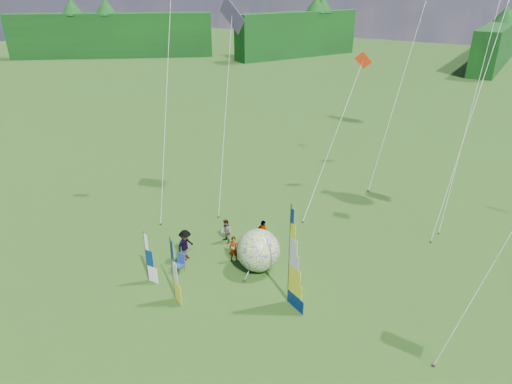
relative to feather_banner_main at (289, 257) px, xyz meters
The scene contains 17 objects.
ground 4.76m from the feather_banner_main, 104.36° to the right, with size 220.00×220.00×0.00m, color #39681C.
treeline_ring 4.19m from the feather_banner_main, 104.36° to the right, with size 210.00×210.00×8.00m, color #0C440E, non-canonical shape.
feather_banner_main is the anchor object (origin of this frame).
side_banner_left 5.76m from the feather_banner_main, 150.03° to the right, with size 0.96×0.10×3.45m, color yellow, non-canonical shape.
side_banner_far 7.65m from the feather_banner_main, 161.08° to the right, with size 0.87×0.10×2.91m, color white, non-canonical shape.
bol_inflatable 3.51m from the feather_banner_main, 149.69° to the left, with size 2.38×2.38×2.38m, color navy.
spectator_a 4.93m from the feather_banner_main, 160.95° to the left, with size 0.58×0.38×1.59m, color #66594C.
spectator_b 6.83m from the feather_banner_main, 153.66° to the left, with size 0.74×0.37×1.53m, color #66594C.
spectator_c 6.98m from the feather_banner_main, behind, with size 1.21×0.45×1.88m, color #66594C.
spectator_d 5.61m from the feather_banner_main, 135.11° to the left, with size 1.02×0.42×1.74m, color #66594C.
camp_chair 6.72m from the feather_banner_main, behind, with size 0.60×0.60×1.04m, color navy, non-canonical shape.
kite_whale 18.43m from the feather_banner_main, 71.51° to the left, with size 4.47×15.24×22.25m, color black, non-canonical shape.
kite_rainbow_delta 13.94m from the feather_banner_main, 138.88° to the left, with size 7.96×11.45×14.51m, color #E13357, non-canonical shape.
small_kite_red 12.76m from the feather_banner_main, 104.53° to the left, with size 2.23×11.02×10.33m, color red, non-canonical shape.
small_kite_orange 16.49m from the feather_banner_main, 70.67° to the left, with size 2.55×8.79×18.94m, color orange, non-canonical shape.
small_kite_pink 14.32m from the feather_banner_main, 156.44° to the left, with size 5.01×8.01×15.15m, color #F2249A, non-canonical shape.
small_kite_green 20.55m from the feather_banner_main, 93.19° to the left, with size 2.26×12.60×15.90m, color green, non-canonical shape.
Camera 1 is at (9.49, -12.47, 14.72)m, focal length 32.00 mm.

